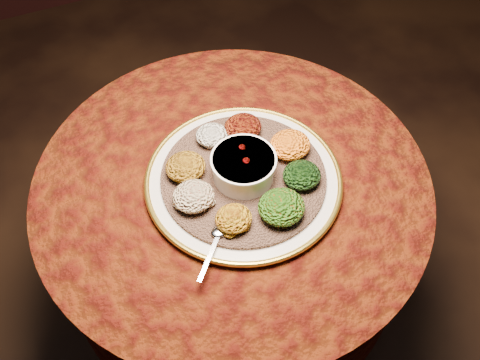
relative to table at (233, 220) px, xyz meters
name	(u,v)px	position (x,y,z in m)	size (l,w,h in m)	color
table	(233,220)	(0.00, 0.00, 0.00)	(0.96, 0.96, 0.73)	black
platter	(243,180)	(0.02, -0.02, 0.19)	(0.53, 0.53, 0.02)	beige
injera	(243,177)	(0.02, -0.02, 0.20)	(0.39, 0.39, 0.01)	brown
stew_bowl	(243,166)	(0.02, -0.02, 0.24)	(0.15, 0.15, 0.06)	white
spoon	(218,235)	(-0.10, -0.15, 0.21)	(0.11, 0.11, 0.01)	silver
portion_ayib	(212,135)	(-0.01, 0.11, 0.23)	(0.08, 0.07, 0.04)	beige
portion_kitfo	(243,127)	(0.07, 0.10, 0.23)	(0.09, 0.09, 0.04)	black
portion_tikil	(290,145)	(0.15, 0.00, 0.23)	(0.10, 0.09, 0.05)	#C68610
portion_gomen	(302,175)	(0.14, -0.09, 0.23)	(0.09, 0.09, 0.04)	black
portion_mixveg	(281,207)	(0.05, -0.15, 0.23)	(0.11, 0.10, 0.05)	#A9260A
portion_kik	(234,219)	(-0.05, -0.13, 0.23)	(0.08, 0.08, 0.04)	#AE7E0F
portion_timatim	(194,196)	(-0.11, -0.05, 0.23)	(0.09, 0.09, 0.05)	maroon
portion_shiro	(186,167)	(-0.10, 0.04, 0.23)	(0.09, 0.09, 0.05)	#956812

